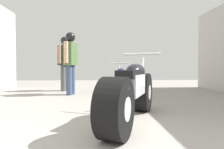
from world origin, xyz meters
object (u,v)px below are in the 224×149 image
Objects in this scene: motorcycle_maroon_cruiser at (131,93)px; motorcycle_black_naked at (122,80)px; mechanic_with_helmet at (65,58)px; mechanic_in_blue at (71,57)px.

motorcycle_maroon_cruiser reaches higher than motorcycle_black_naked.
motorcycle_maroon_cruiser is at bearing -67.83° from mechanic_with_helmet.
mechanic_with_helmet is (-1.71, 0.78, 0.64)m from motorcycle_black_naked.
mechanic_in_blue is 0.98× the size of mechanic_with_helmet.
mechanic_in_blue is at bearing -71.27° from mechanic_with_helmet.
motorcycle_maroon_cruiser is at bearing -93.43° from motorcycle_black_naked.
mechanic_in_blue is at bearing -173.45° from motorcycle_black_naked.
mechanic_in_blue is 1.00m from mechanic_with_helmet.
motorcycle_maroon_cruiser is 1.05× the size of motorcycle_black_naked.
mechanic_with_helmet is at bearing 112.17° from motorcycle_maroon_cruiser.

